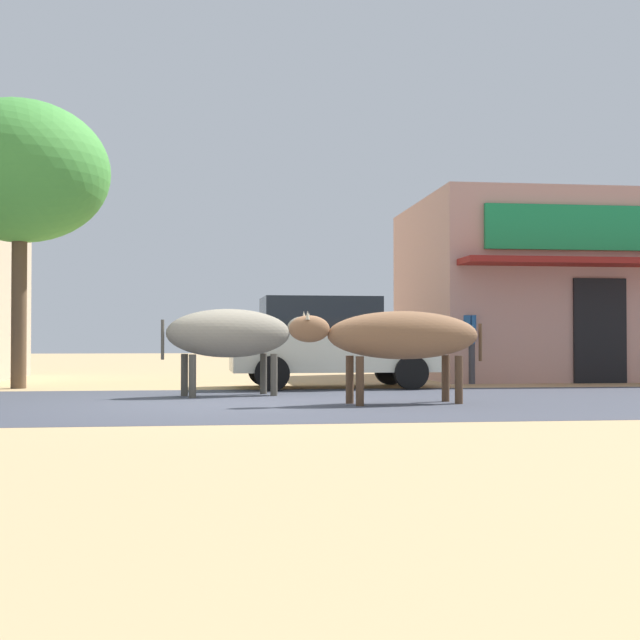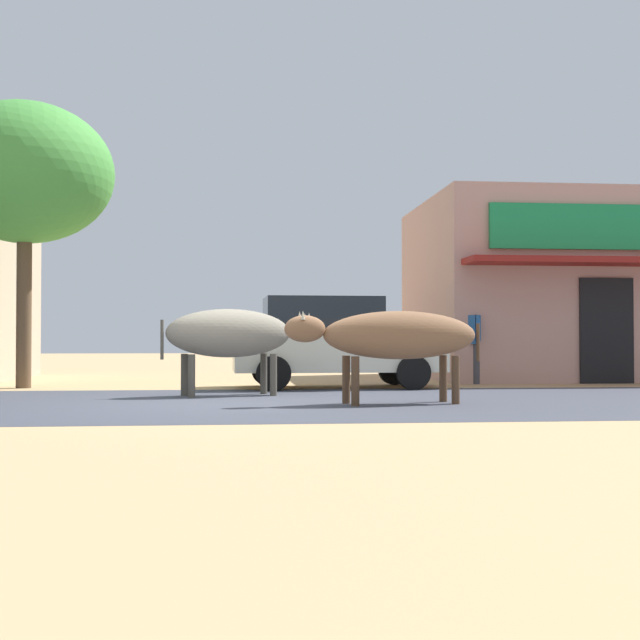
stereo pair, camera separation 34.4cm
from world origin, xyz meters
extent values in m
plane|color=tan|center=(0.00, 0.00, 0.00)|extent=(80.00, 80.00, 0.00)
cube|color=#3D404B|center=(0.00, 0.00, 0.00)|extent=(72.00, 6.15, 0.00)
cube|color=tan|center=(7.78, 7.04, 1.99)|extent=(6.90, 5.24, 3.99)
cube|color=#198C4C|center=(7.78, 4.36, 3.11)|extent=(5.52, 0.10, 0.90)
cube|color=maroon|center=(7.78, 3.97, 2.39)|extent=(6.63, 0.90, 0.12)
cube|color=black|center=(7.41, 4.39, 1.05)|extent=(1.10, 0.06, 2.10)
cylinder|color=brown|center=(-3.74, 3.98, 1.43)|extent=(0.27, 0.27, 2.86)
ellipsoid|color=#45973C|center=(-3.74, 3.98, 3.90)|extent=(3.19, 3.19, 2.55)
cube|color=beige|center=(1.92, 3.54, 0.65)|extent=(3.80, 1.71, 0.70)
cube|color=#1E2328|center=(1.63, 3.53, 1.32)|extent=(2.10, 1.54, 0.64)
cylinder|color=black|center=(3.12, 4.38, 0.30)|extent=(0.60, 0.19, 0.60)
cylinder|color=black|center=(3.16, 2.76, 0.30)|extent=(0.60, 0.19, 0.60)
cylinder|color=black|center=(0.68, 4.32, 0.30)|extent=(0.60, 0.19, 0.60)
cylinder|color=black|center=(0.71, 2.70, 0.30)|extent=(0.60, 0.19, 0.60)
ellipsoid|color=gray|center=(-0.04, 1.46, 0.98)|extent=(2.11, 1.22, 0.76)
ellipsoid|color=gray|center=(1.16, 1.79, 1.07)|extent=(0.61, 0.42, 0.36)
cone|color=beige|center=(1.18, 1.90, 1.25)|extent=(0.06, 0.06, 0.12)
cone|color=beige|center=(1.24, 1.71, 1.25)|extent=(0.06, 0.06, 0.12)
cylinder|color=#4B473D|center=(0.52, 1.88, 0.33)|extent=(0.11, 0.11, 0.66)
cylinder|color=#4B473D|center=(0.65, 1.39, 0.33)|extent=(0.11, 0.11, 0.66)
cylinder|color=#4B473D|center=(-0.73, 1.54, 0.33)|extent=(0.11, 0.11, 0.66)
cylinder|color=#4B473D|center=(-0.60, 1.05, 0.33)|extent=(0.11, 0.11, 0.66)
cylinder|color=#4B473D|center=(-1.05, 1.19, 0.88)|extent=(0.05, 0.05, 0.61)
ellipsoid|color=#885E3F|center=(2.30, -0.45, 0.94)|extent=(2.26, 0.94, 0.66)
ellipsoid|color=#885E3F|center=(0.97, -0.64, 1.02)|extent=(0.59, 0.36, 0.36)
cone|color=beige|center=(0.94, -0.75, 1.20)|extent=(0.06, 0.06, 0.12)
cone|color=beige|center=(0.91, -0.55, 1.20)|extent=(0.06, 0.06, 0.12)
cylinder|color=#513826|center=(1.63, -0.77, 0.33)|extent=(0.11, 0.11, 0.66)
cylinder|color=#513826|center=(1.57, -0.33, 0.33)|extent=(0.11, 0.11, 0.66)
cylinder|color=#513826|center=(3.04, -0.57, 0.33)|extent=(0.11, 0.11, 0.66)
cylinder|color=#513826|center=(2.98, -0.13, 0.33)|extent=(0.11, 0.11, 0.66)
cylinder|color=#513826|center=(3.44, -0.28, 0.84)|extent=(0.05, 0.05, 0.53)
cylinder|color=#3F3F47|center=(4.77, 4.62, 0.39)|extent=(0.14, 0.14, 0.79)
cylinder|color=#3F3F47|center=(4.77, 4.44, 0.39)|extent=(0.14, 0.14, 0.79)
cube|color=#265999|center=(4.77, 4.53, 1.07)|extent=(0.47, 0.46, 0.56)
sphere|color=tan|center=(4.77, 4.53, 1.46)|extent=(0.21, 0.21, 0.21)
cylinder|color=#265999|center=(4.77, 4.79, 1.10)|extent=(0.09, 0.09, 0.50)
cylinder|color=#265999|center=(4.77, 4.27, 1.10)|extent=(0.09, 0.09, 0.50)
camera|label=1|loc=(-0.35, -12.10, 0.90)|focal=48.67mm
camera|label=2|loc=(0.00, -12.13, 0.90)|focal=48.67mm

